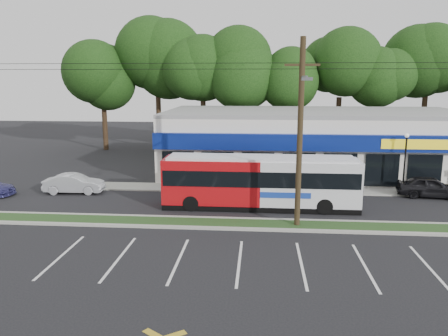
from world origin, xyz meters
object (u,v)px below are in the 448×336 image
car_silver (74,184)px  pedestrian_a (286,188)px  pedestrian_b (329,188)px  car_dark (430,187)px  utility_pole (297,128)px  lamp_post (405,156)px  metrobus (260,181)px

car_silver → pedestrian_a: size_ratio=2.48×
pedestrian_a → pedestrian_b: (2.80, 0.36, 0.03)m
car_dark → pedestrian_a: size_ratio=2.56×
utility_pole → car_dark: utility_pole is taller
lamp_post → pedestrian_b: size_ratio=2.47×
lamp_post → metrobus: (-10.01, -4.30, -0.96)m
car_silver → pedestrian_a: 14.83m
car_dark → pedestrian_b: pedestrian_b is taller
car_dark → pedestrian_a: (-9.81, -1.73, 0.11)m
car_silver → utility_pole: bearing=-116.0°
car_silver → car_dark: bearing=-91.7°
utility_pole → pedestrian_a: size_ratio=30.03×
car_silver → pedestrian_a: bearing=-97.0°
metrobus → car_silver: (-13.09, 2.50, -1.03)m
pedestrian_b → car_dark: bearing=-147.5°
pedestrian_b → car_silver: bearing=20.0°
utility_pole → metrobus: size_ratio=4.15×
utility_pole → car_silver: size_ratio=12.11×
lamp_post → pedestrian_b: 6.19m
utility_pole → pedestrian_b: bearing=64.5°
lamp_post → pedestrian_a: bearing=-162.5°
pedestrian_a → car_dark: bearing=170.3°
lamp_post → car_dark: lamp_post is taller
lamp_post → car_silver: (-23.09, -1.80, -1.99)m
car_silver → pedestrian_b: (17.61, -0.44, 0.18)m
car_dark → pedestrian_a: 9.96m
metrobus → pedestrian_a: (1.72, 1.69, -0.88)m
lamp_post → pedestrian_b: (-5.48, -2.24, -1.81)m
car_dark → utility_pole: bearing=133.9°
utility_pole → car_silver: (-14.93, 6.07, -4.73)m
metrobus → pedestrian_a: metrobus is taller
metrobus → car_silver: bearing=169.4°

